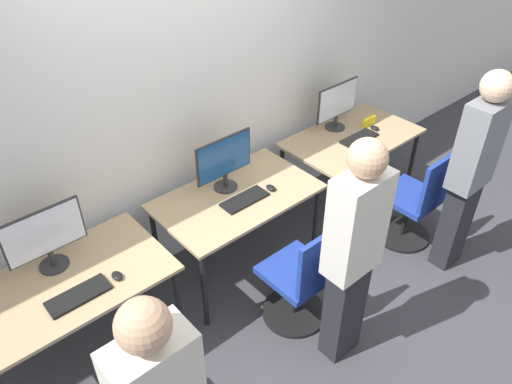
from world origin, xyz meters
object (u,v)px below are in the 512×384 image
object	(u,v)px
office_chair_center	(302,283)
mouse_right	(375,128)
person_center	(353,250)
keyboard_right	(359,138)
mouse_left	(117,276)
monitor_right	(337,104)
keyboard_center	(245,200)
person_right	(472,168)
mouse_center	(271,188)
monitor_left	(45,237)
monitor_center	(224,161)
keyboard_left	(78,296)
office_chair_right	(414,206)

from	to	relation	value
office_chair_center	mouse_right	bearing A→B (deg)	22.73
person_center	keyboard_right	size ratio (longest dim) A/B	4.59
mouse_left	monitor_right	distance (m)	2.48
keyboard_center	person_right	distance (m)	1.70
mouse_left	mouse_center	world-z (taller)	same
mouse_center	office_chair_center	distance (m)	0.76
monitor_right	person_right	world-z (taller)	person_right
mouse_center	keyboard_right	distance (m)	1.10
keyboard_center	office_chair_center	world-z (taller)	office_chair_center
person_right	monitor_left	bearing A→B (deg)	154.67
keyboard_right	keyboard_center	bearing A→B (deg)	-179.30
mouse_left	office_chair_center	xyz separation A→B (m)	(1.08, -0.55, -0.38)
monitor_center	monitor_right	size ratio (longest dim) A/B	1.00
keyboard_left	office_chair_right	world-z (taller)	office_chair_right
keyboard_center	keyboard_right	distance (m)	1.34
person_center	office_chair_right	distance (m)	1.49
keyboard_center	keyboard_right	world-z (taller)	same
mouse_left	monitor_center	distance (m)	1.16
keyboard_left	person_center	bearing A→B (deg)	-34.35
monitor_center	office_chair_right	size ratio (longest dim) A/B	0.55
person_center	monitor_right	world-z (taller)	person_center
keyboard_center	monitor_right	distance (m)	1.40
mouse_left	office_chair_right	size ratio (longest dim) A/B	0.10
monitor_center	monitor_right	xyz separation A→B (m)	(1.34, 0.07, 0.00)
monitor_left	keyboard_left	world-z (taller)	monitor_left
keyboard_right	mouse_right	world-z (taller)	mouse_right
keyboard_left	mouse_left	xyz separation A→B (m)	(0.25, -0.01, 0.01)
mouse_center	office_chair_right	size ratio (longest dim) A/B	0.10
keyboard_left	mouse_center	distance (m)	1.58
mouse_left	office_chair_center	world-z (taller)	office_chair_center
keyboard_left	office_chair_center	size ratio (longest dim) A/B	0.41
keyboard_center	mouse_right	distance (m)	1.59
monitor_center	office_chair_center	xyz separation A→B (m)	(-0.01, -0.86, -0.60)
monitor_center	person_center	size ratio (longest dim) A/B	0.29
office_chair_center	monitor_right	bearing A→B (deg)	34.63
keyboard_center	office_chair_right	xyz separation A→B (m)	(1.34, -0.64, -0.37)
person_center	person_right	distance (m)	1.35
mouse_center	keyboard_right	xyz separation A→B (m)	(1.10, 0.04, -0.01)
keyboard_right	person_right	bearing A→B (deg)	-88.84
monitor_left	keyboard_center	distance (m)	1.39
mouse_center	mouse_right	xyz separation A→B (m)	(1.35, 0.06, 0.00)
monitor_right	office_chair_center	bearing A→B (deg)	-145.37
office_chair_center	monitor_right	xyz separation A→B (m)	(1.35, 0.94, 0.60)
keyboard_left	keyboard_center	size ratio (longest dim) A/B	1.00
keyboard_center	person_right	size ratio (longest dim) A/B	0.22
monitor_center	monitor_right	distance (m)	1.34
office_chair_center	mouse_right	size ratio (longest dim) A/B	10.08
person_center	keyboard_right	world-z (taller)	person_center
keyboard_center	office_chair_center	bearing A→B (deg)	-91.06
monitor_right	keyboard_right	bearing A→B (deg)	-90.00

